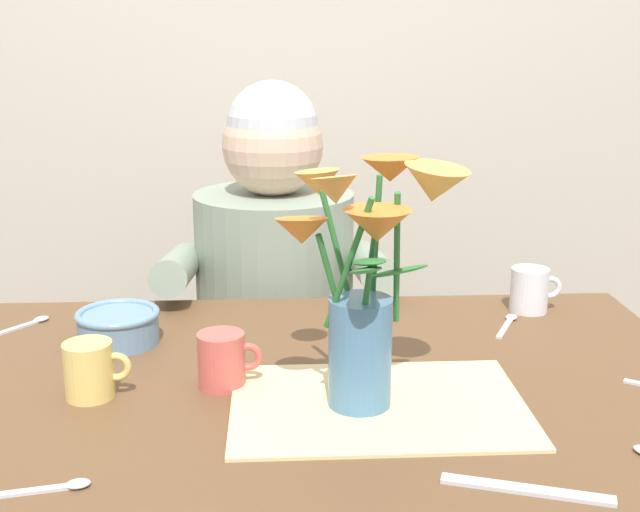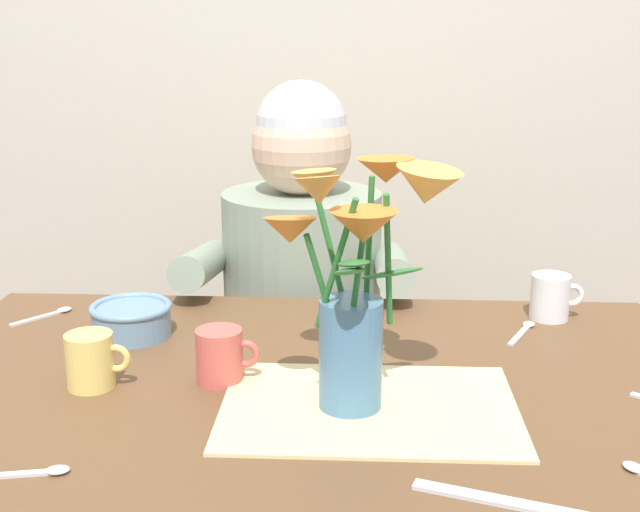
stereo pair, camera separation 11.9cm
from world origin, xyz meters
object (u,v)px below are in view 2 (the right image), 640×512
(dinner_knife, at_px, (499,501))
(ceramic_mug, at_px, (551,297))
(seated_person, at_px, (302,343))
(flower_vase, at_px, (359,273))
(ceramic_bowl, at_px, (131,319))
(tea_cup, at_px, (91,361))
(coffee_cup, at_px, (221,356))

(dinner_knife, xyz_separation_m, ceramic_mug, (0.18, 0.60, 0.04))
(seated_person, relative_size, flower_vase, 3.41)
(flower_vase, distance_m, dinner_knife, 0.33)
(ceramic_bowl, distance_m, dinner_knife, 0.72)
(tea_cup, bearing_deg, coffee_cup, 8.20)
(ceramic_bowl, relative_size, ceramic_mug, 1.46)
(seated_person, relative_size, dinner_knife, 5.97)
(seated_person, height_order, ceramic_mug, seated_person)
(seated_person, relative_size, ceramic_bowl, 8.35)
(seated_person, bearing_deg, ceramic_mug, -37.22)
(coffee_cup, height_order, ceramic_mug, same)
(flower_vase, height_order, ceramic_bowl, flower_vase)
(flower_vase, xyz_separation_m, tea_cup, (-0.38, 0.05, -0.15))
(seated_person, distance_m, dinner_knife, 0.97)
(flower_vase, relative_size, dinner_knife, 1.75)
(coffee_cup, bearing_deg, seated_person, 83.02)
(flower_vase, bearing_deg, seated_person, 100.17)
(seated_person, height_order, flower_vase, seated_person)
(tea_cup, height_order, ceramic_mug, same)
(dinner_knife, height_order, ceramic_mug, ceramic_mug)
(seated_person, distance_m, coffee_cup, 0.65)
(dinner_knife, height_order, coffee_cup, coffee_cup)
(ceramic_mug, bearing_deg, flower_vase, -131.98)
(tea_cup, bearing_deg, ceramic_bowl, 89.53)
(tea_cup, bearing_deg, seated_person, 68.05)
(seated_person, xyz_separation_m, tea_cup, (-0.26, -0.64, 0.22))
(coffee_cup, distance_m, ceramic_mug, 0.61)
(seated_person, xyz_separation_m, flower_vase, (0.12, -0.69, 0.37))
(flower_vase, distance_m, coffee_cup, 0.26)
(dinner_knife, bearing_deg, flower_vase, 143.10)
(flower_vase, distance_m, ceramic_mug, 0.53)
(ceramic_bowl, height_order, tea_cup, tea_cup)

